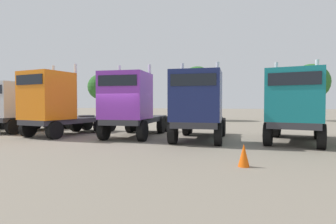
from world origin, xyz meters
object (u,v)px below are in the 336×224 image
at_px(semi_truck_teal, 295,105).
at_px(traffic_cone_near, 244,155).
at_px(semi_truck_orange, 56,104).
at_px(semi_truck_silver, 17,107).
at_px(semi_truck_navy, 198,106).
at_px(semi_truck_purple, 131,105).

relative_size(semi_truck_teal, traffic_cone_near, 8.88).
bearing_deg(traffic_cone_near, semi_truck_orange, 155.53).
bearing_deg(semi_truck_teal, semi_truck_silver, -81.76).
bearing_deg(semi_truck_orange, semi_truck_navy, 100.38).
height_order(semi_truck_purple, semi_truck_navy, semi_truck_purple).
height_order(semi_truck_silver, semi_truck_purple, semi_truck_purple).
bearing_deg(semi_truck_navy, semi_truck_teal, 93.23).
xyz_separation_m(semi_truck_silver, semi_truck_navy, (12.84, -0.97, 0.07)).
height_order(semi_truck_purple, traffic_cone_near, semi_truck_purple).
bearing_deg(semi_truck_orange, semi_truck_purple, 105.77).
distance_m(semi_truck_silver, traffic_cone_near, 16.58).
xyz_separation_m(semi_truck_silver, semi_truck_orange, (4.11, -1.15, 0.18)).
height_order(semi_truck_silver, semi_truck_navy, semi_truck_navy).
distance_m(semi_truck_silver, semi_truck_teal, 17.55).
relative_size(semi_truck_orange, semi_truck_teal, 1.00).
height_order(semi_truck_navy, semi_truck_teal, semi_truck_navy).
xyz_separation_m(semi_truck_purple, semi_truck_navy, (4.02, -0.37, -0.06)).
bearing_deg(traffic_cone_near, semi_truck_silver, 157.82).
bearing_deg(semi_truck_purple, semi_truck_silver, -98.16).
height_order(semi_truck_teal, traffic_cone_near, semi_truck_teal).
relative_size(semi_truck_navy, traffic_cone_near, 8.77).
bearing_deg(semi_truck_teal, semi_truck_orange, -77.32).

